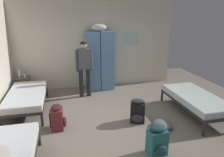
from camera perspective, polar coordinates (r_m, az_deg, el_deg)
The scene contains 13 objects.
ground_plane at distance 4.93m, azimuth 0.71°, elevation -11.49°, with size 8.19×8.19×0.00m, color gray.
room_backdrop at distance 5.58m, azimuth -15.59°, elevation 7.09°, with size 5.24×5.18×2.89m.
locker_bank at distance 6.71m, azimuth -3.46°, elevation 5.17°, with size 0.90×0.55×2.07m.
shelf_unit at distance 6.83m, azimuth -22.88°, elevation -1.40°, with size 0.38×0.30×0.57m.
bed_left_rear at distance 5.70m, azimuth -22.15°, elevation -4.49°, with size 0.90×1.90×0.49m.
bed_right at distance 5.50m, azimuth 21.78°, elevation -5.24°, with size 0.90×1.90×0.49m.
person_traveler at distance 6.08m, azimuth -7.54°, elevation 3.88°, with size 0.51×0.26×1.62m.
water_bottle at distance 6.77m, azimuth -23.85°, elevation 1.31°, with size 0.06×0.06×0.25m.
lotion_bottle at distance 6.70m, azimuth -22.63°, elevation 0.85°, with size 0.05×0.05×0.14m.
backpack_black at distance 4.83m, azimuth 6.94°, elevation -8.78°, with size 0.38×0.40×0.55m.
backpack_maroon at distance 4.66m, azimuth -14.52°, elevation -10.22°, with size 0.35×0.33×0.55m.
backpack_teal at distance 3.87m, azimuth 12.19°, elevation -16.20°, with size 0.34×0.36×0.55m.
clothes_pile_grey at distance 4.79m, azimuth 13.51°, elevation -11.99°, with size 0.41×0.46×0.13m.
Camera 1 is at (-1.06, -4.19, 2.36)m, focal length 33.72 mm.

